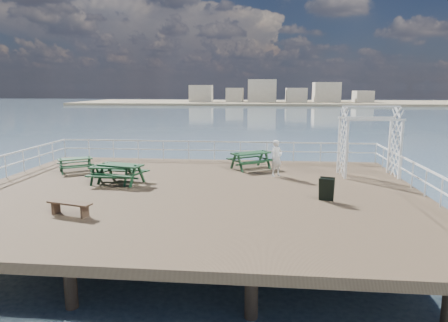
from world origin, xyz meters
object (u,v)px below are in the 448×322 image
picnic_table_b (121,169)px  picnic_table_c (251,157)px  flat_bench_near (70,205)px  picnic_table_d (111,171)px  picnic_table_a (75,162)px  person (277,158)px  trellis_arbor (369,145)px

picnic_table_b → picnic_table_c: 6.53m
picnic_table_b → flat_bench_near: picnic_table_b is taller
picnic_table_d → picnic_table_a: bearing=141.8°
picnic_table_c → flat_bench_near: picnic_table_c is taller
picnic_table_d → person: (7.06, 2.15, 0.30)m
picnic_table_c → flat_bench_near: 9.78m
person → trellis_arbor: bearing=-31.8°
trellis_arbor → person: size_ratio=1.93×
picnic_table_c → person: size_ratio=1.49×
person → picnic_table_b: bearing=158.0°
picnic_table_c → picnic_table_d: picnic_table_c is taller
picnic_table_d → flat_bench_near: 4.34m
picnic_table_a → picnic_table_d: bearing=-71.9°
trellis_arbor → picnic_table_c: bearing=165.1°
flat_bench_near → picnic_table_d: bearing=108.4°
trellis_arbor → person: bearing=-176.9°
picnic_table_c → picnic_table_b: bearing=179.1°
flat_bench_near → trellis_arbor: size_ratio=0.49×
picnic_table_d → picnic_table_b: bearing=18.0°
picnic_table_a → picnic_table_c: (8.48, 1.58, 0.12)m
picnic_table_b → picnic_table_d: bearing=-147.7°
picnic_table_b → picnic_table_c: (5.45, 3.61, 0.01)m
picnic_table_a → flat_bench_near: 7.12m
picnic_table_b → trellis_arbor: trellis_arbor is taller
picnic_table_b → trellis_arbor: (10.92, 2.56, 0.85)m
picnic_table_a → flat_bench_near: bearing=-98.5°
picnic_table_c → picnic_table_d: (-5.82, -3.73, -0.06)m
picnic_table_a → picnic_table_b: 3.65m
person → picnic_table_a: bearing=141.1°
picnic_table_d → trellis_arbor: (11.29, 2.68, 0.90)m
flat_bench_near → person: size_ratio=0.94×
picnic_table_d → person: bearing=17.6°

